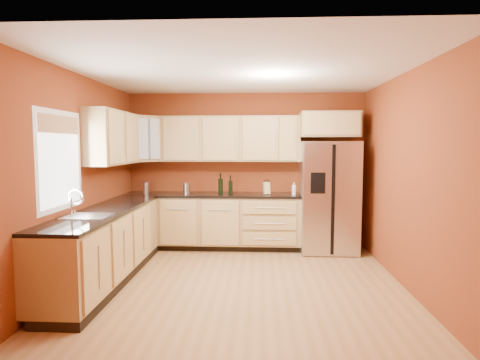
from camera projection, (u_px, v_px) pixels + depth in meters
The scene contains 23 objects.
floor at pixel (240, 283), 5.00m from camera, with size 4.00×4.00×0.00m, color #A3753F.
ceiling at pixel (240, 71), 4.78m from camera, with size 4.00×4.00×0.00m, color silver.
wall_back at pixel (246, 170), 6.88m from camera, with size 4.00×0.04×2.60m, color maroon.
wall_front at pixel (226, 204), 2.90m from camera, with size 4.00×0.04×2.60m, color maroon.
wall_left at pixel (80, 179), 4.99m from camera, with size 0.04×4.00×2.60m, color maroon.
wall_right at pixel (407, 180), 4.79m from camera, with size 0.04×4.00×2.60m, color maroon.
base_cabinets_back at pixel (212, 222), 6.68m from camera, with size 2.90×0.60×0.88m, color #A17F4E.
base_cabinets_left at pixel (105, 247), 5.05m from camera, with size 0.60×2.80×0.88m, color #A17F4E.
countertop_back at pixel (212, 195), 6.63m from camera, with size 2.90×0.62×0.04m, color black.
countertop_left at pixel (105, 211), 5.01m from camera, with size 0.62×2.80×0.04m, color black.
upper_cabinets_back at pixel (230, 139), 6.68m from camera, with size 2.30×0.33×0.75m, color #A17F4E.
upper_cabinets_left at pixel (113, 138), 5.65m from camera, with size 0.33×1.35×0.75m, color #A17F4E.
corner_upper_cabinet at pixel (143, 139), 6.59m from camera, with size 0.62×0.33×0.75m, color #A17F4E.
over_fridge_cabinet at pixel (329, 125), 6.45m from camera, with size 0.92×0.60×0.40m, color #A17F4E.
refrigerator at pixel (328, 197), 6.48m from camera, with size 0.90×0.75×1.78m, color silver.
window at pixel (60, 161), 4.47m from camera, with size 0.03×0.90×1.00m, color white.
sink_faucet at pixel (87, 203), 4.49m from camera, with size 0.50×0.42×0.30m, color white, non-canonical shape.
canister_left at pixel (187, 188), 6.58m from camera, with size 0.11×0.11×0.18m, color silver.
canister_right at pixel (146, 188), 6.72m from camera, with size 0.11×0.11×0.18m, color silver.
wine_bottle_a at pixel (220, 183), 6.58m from camera, with size 0.08×0.08×0.35m, color black, non-canonical shape.
wine_bottle_b at pixel (231, 185), 6.56m from camera, with size 0.07×0.07×0.31m, color black, non-canonical shape.
knife_block at pixel (267, 188), 6.52m from camera, with size 0.10×0.09×0.20m, color tan.
soap_dispenser at pixel (294, 189), 6.50m from camera, with size 0.07×0.07×0.20m, color white.
Camera 1 is at (0.24, -4.87, 1.72)m, focal length 30.00 mm.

